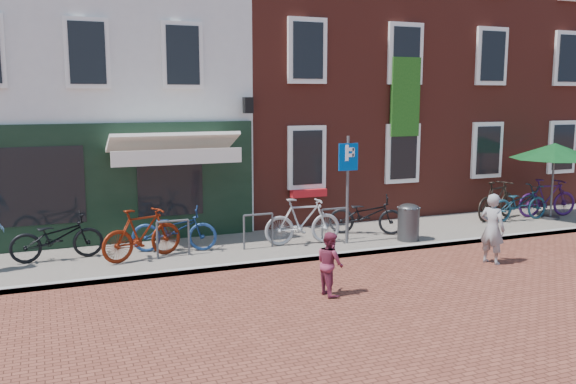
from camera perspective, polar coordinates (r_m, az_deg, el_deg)
name	(u,v)px	position (r m, az deg, el deg)	size (l,w,h in m)	color
ground	(339,258)	(13.96, 4.74, -6.16)	(80.00, 80.00, 0.00)	brown
sidewalk	(347,238)	(15.69, 5.54, -4.30)	(24.00, 3.00, 0.10)	slate
building_stucco	(77,66)	(19.08, -19.05, 11.06)	(8.00, 8.00, 9.00)	silver
building_brick_mid	(299,54)	(20.72, 1.07, 12.71)	(6.00, 8.00, 10.00)	maroon
building_brick_right	(450,58)	(23.72, 14.83, 11.94)	(6.00, 8.00, 10.00)	maroon
litter_bin	(408,220)	(15.37, 11.15, -2.59)	(0.53, 0.53, 0.98)	#3B3C3E
parking_sign	(348,173)	(14.65, 5.60, 1.73)	(0.50, 0.08, 2.60)	#4C4C4F
parasol	(555,148)	(19.11, 23.59, 3.77)	(2.47, 2.47, 2.30)	#4C4C4F
woman	(492,229)	(14.06, 18.49, -3.25)	(0.56, 0.37, 1.55)	gray
boy	(330,263)	(11.32, 3.93, -6.65)	(0.57, 0.45, 1.18)	maroon
bicycle_0	(57,237)	(14.20, -20.71, -3.94)	(0.67, 1.93, 1.02)	black
bicycle_1	(142,234)	(13.72, -13.42, -3.80)	(0.53, 1.88, 1.13)	#5B1606
bicycle_2	(174,229)	(14.27, -10.54, -3.45)	(0.67, 1.93, 1.02)	navy
bicycle_3	(303,221)	(14.65, 1.39, -2.75)	(0.53, 1.88, 1.13)	gray
bicycle_4	(366,215)	(15.89, 7.31, -2.10)	(0.67, 1.93, 1.02)	black
bicycle_5	(497,200)	(18.61, 18.85, -0.72)	(0.53, 1.88, 1.13)	black
bicycle_6	(520,203)	(18.69, 20.75, -0.96)	(0.67, 1.93, 1.02)	#153949
bicycle_7	(547,198)	(19.58, 22.99, -0.50)	(0.53, 1.88, 1.13)	#311046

